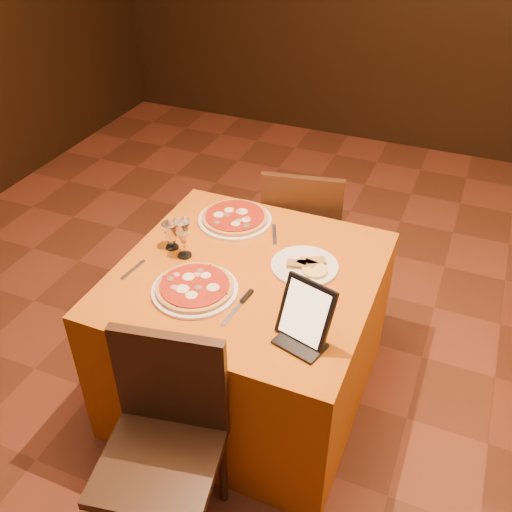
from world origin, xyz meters
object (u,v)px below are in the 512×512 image
at_px(chair_main_far, 304,233).
at_px(pizza_near, 195,288).
at_px(main_table, 248,334).
at_px(tablet, 306,312).
at_px(wine_glass, 183,238).
at_px(water_glass, 171,236).
at_px(pizza_far, 235,218).
at_px(chair_main_near, 159,463).

xyz_separation_m(chair_main_far, pizza_near, (-0.15, -1.01, 0.31)).
bearing_deg(pizza_near, main_table, 54.85).
xyz_separation_m(chair_main_far, tablet, (0.36, -1.09, 0.41)).
xyz_separation_m(main_table, wine_glass, (-0.30, -0.00, 0.47)).
height_order(main_table, pizza_near, pizza_near).
height_order(wine_glass, tablet, tablet).
xyz_separation_m(chair_main_far, water_glass, (-0.39, -0.77, 0.36)).
relative_size(pizza_near, wine_glass, 1.89).
relative_size(pizza_near, water_glass, 2.76).
bearing_deg(pizza_far, pizza_near, -82.85).
bearing_deg(tablet, wine_glass, 172.85).
bearing_deg(chair_main_far, water_glass, 52.33).
height_order(pizza_far, tablet, tablet).
bearing_deg(pizza_far, wine_glass, -104.18).
xyz_separation_m(wine_glass, tablet, (0.66, -0.28, 0.03)).
distance_m(main_table, pizza_far, 0.56).
relative_size(main_table, water_glass, 8.46).
bearing_deg(tablet, pizza_near, -172.88).
relative_size(chair_main_near, pizza_near, 2.53).
distance_m(chair_main_far, pizza_far, 0.59).
relative_size(chair_main_near, water_glass, 7.00).
distance_m(pizza_near, wine_glass, 0.27).
bearing_deg(tablet, pizza_far, 148.00).
bearing_deg(chair_main_near, wine_glass, 100.12).
xyz_separation_m(main_table, pizza_near, (-0.15, -0.21, 0.39)).
relative_size(main_table, chair_main_far, 1.21).
bearing_deg(tablet, chair_main_far, 123.95).
height_order(chair_main_far, pizza_far, chair_main_far).
bearing_deg(main_table, wine_glass, -179.28).
distance_m(chair_main_far, water_glass, 0.94).
bearing_deg(tablet, water_glass, 172.86).
xyz_separation_m(chair_main_near, wine_glass, (-0.30, 0.80, 0.39)).
bearing_deg(chair_main_near, chair_main_far, 79.34).
distance_m(wine_glass, tablet, 0.72).
bearing_deg(chair_main_far, pizza_near, 70.77).
bearing_deg(chair_main_near, water_glass, 104.22).
relative_size(pizza_near, tablet, 1.47).
height_order(chair_main_far, tablet, tablet).
relative_size(wine_glass, tablet, 0.78).
distance_m(water_glass, tablet, 0.81).
bearing_deg(chair_main_far, main_table, 78.97).
xyz_separation_m(chair_main_near, water_glass, (-0.39, 0.83, 0.36)).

